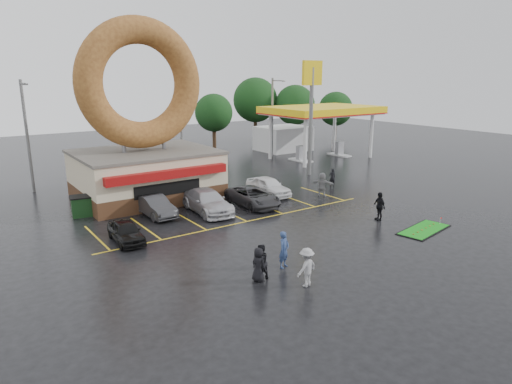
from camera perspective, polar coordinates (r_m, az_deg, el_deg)
ground at (r=27.38m, az=2.84°, el=-5.52°), size 120.00×120.00×0.00m
donut_shop at (r=35.99m, az=-13.81°, el=6.25°), size 10.20×8.70×13.50m
gas_station at (r=54.92m, az=6.08°, el=8.48°), size 12.30×13.65×5.90m
shell_sign at (r=43.33m, az=6.95°, el=11.75°), size 2.20×0.36×10.60m
streetlight_left at (r=40.89m, az=-26.70°, el=6.52°), size 0.40×2.21×9.00m
streetlight_mid at (r=45.96m, az=-9.31°, el=8.57°), size 0.40×2.21×9.00m
streetlight_right at (r=53.06m, az=2.10°, el=9.51°), size 0.40×2.21×9.00m
tree_far_a at (r=65.55m, az=4.89°, el=10.77°), size 5.60×5.60×8.00m
tree_far_b at (r=68.14m, az=9.92°, el=10.20°), size 4.90×4.90×7.00m
tree_far_c at (r=66.27m, az=-0.08°, el=11.42°), size 6.30×6.30×9.00m
tree_far_d at (r=60.40m, az=-5.30°, el=9.83°), size 4.90×4.90×7.00m
car_black at (r=27.27m, az=-15.96°, el=-4.79°), size 1.64×3.70×1.24m
car_dgrey at (r=31.70m, az=-12.53°, el=-1.73°), size 1.67×4.30×1.40m
car_silver at (r=31.99m, az=-6.10°, el=-1.17°), size 2.54×5.47×1.55m
car_grey at (r=33.38m, az=-0.41°, el=-0.57°), size 2.30×4.96×1.38m
car_white at (r=36.25m, az=1.55°, el=0.73°), size 1.88×4.41×1.49m
person_blue at (r=22.82m, az=3.53°, el=-7.19°), size 0.80×0.67×1.87m
person_blackjkt at (r=21.47m, az=0.57°, el=-8.79°), size 0.92×0.76×1.74m
person_hoodie at (r=20.99m, az=6.34°, el=-9.33°), size 1.28×0.88×1.82m
person_bystander at (r=21.35m, az=0.33°, el=-9.06°), size 0.69×0.90×1.66m
person_cameraman at (r=31.08m, az=15.16°, el=-1.72°), size 0.73×1.20×1.91m
person_walker_near at (r=36.33m, az=8.28°, el=0.95°), size 1.47×1.78×1.91m
person_walker_far at (r=39.76m, az=9.52°, el=1.80°), size 0.67×0.58×1.54m
dumpster at (r=33.25m, az=-20.53°, el=-1.65°), size 1.98×1.49×1.30m
putting_green at (r=30.19m, az=20.25°, el=-4.44°), size 4.27×2.41×0.51m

